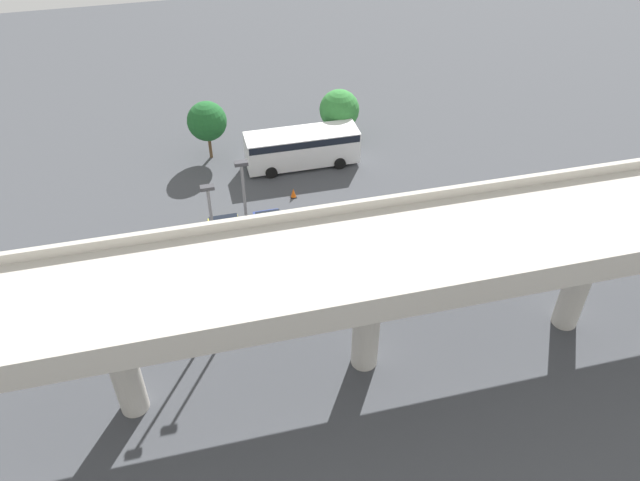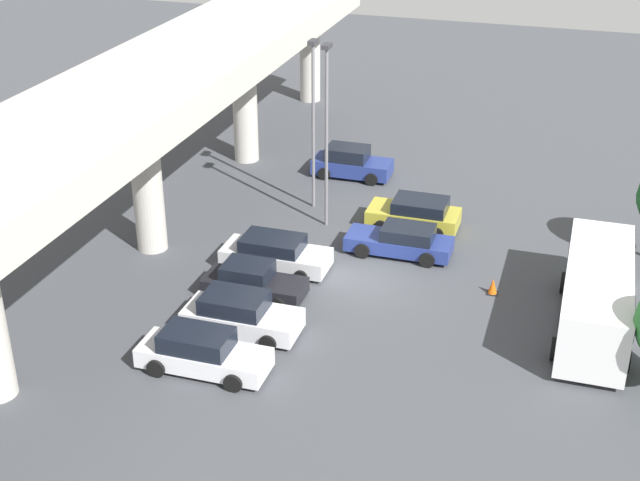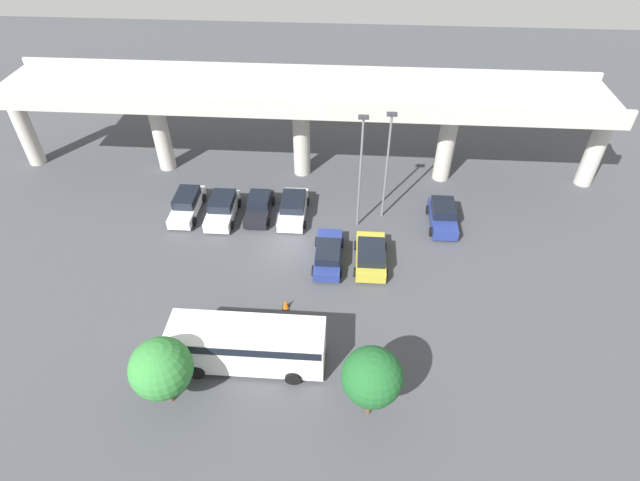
% 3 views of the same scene
% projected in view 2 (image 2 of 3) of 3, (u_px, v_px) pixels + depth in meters
% --- Properties ---
extents(ground_plane, '(101.65, 101.65, 0.00)m').
position_uv_depth(ground_plane, '(361.00, 279.00, 38.86)').
color(ground_plane, '#424449').
extents(highway_overpass, '(48.83, 6.86, 8.17)m').
position_uv_depth(highway_overpass, '(141.00, 114.00, 38.64)').
color(highway_overpass, '#BCB7AD').
rests_on(highway_overpass, ground_plane).
extents(parked_car_0, '(2.01, 4.85, 1.60)m').
position_uv_depth(parked_car_0, '(202.00, 352.00, 32.41)').
color(parked_car_0, silver).
rests_on(parked_car_0, ground_plane).
extents(parked_car_1, '(2.17, 4.58, 1.61)m').
position_uv_depth(parked_car_1, '(240.00, 315.00, 34.75)').
color(parked_car_1, silver).
rests_on(parked_car_1, ground_plane).
extents(parked_car_2, '(2.00, 4.30, 1.48)m').
position_uv_depth(parked_car_2, '(253.00, 282.00, 37.28)').
color(parked_car_2, black).
rests_on(parked_car_2, ground_plane).
extents(parked_car_3, '(2.18, 4.79, 1.49)m').
position_uv_depth(parked_car_3, '(275.00, 253.00, 39.51)').
color(parked_car_3, silver).
rests_on(parked_car_3, ground_plane).
extents(parked_car_4, '(2.02, 4.84, 1.42)m').
position_uv_depth(parked_car_4, '(401.00, 241.00, 40.71)').
color(parked_car_4, navy).
rests_on(parked_car_4, ground_plane).
extents(parked_car_5, '(2.26, 4.40, 1.54)m').
position_uv_depth(parked_car_5, '(415.00, 214.00, 43.17)').
color(parked_car_5, gold).
rests_on(parked_car_5, ground_plane).
extents(parked_car_6, '(2.07, 4.31, 1.70)m').
position_uv_depth(parked_car_6, '(351.00, 163.00, 49.05)').
color(parked_car_6, navy).
rests_on(parked_car_6, ground_plane).
extents(shuttle_bus, '(8.56, 2.82, 2.74)m').
position_uv_depth(shuttle_bus, '(597.00, 292.00, 34.56)').
color(shuttle_bus, white).
rests_on(shuttle_bus, ground_plane).
extents(lamp_post_near_aisle, '(0.70, 0.35, 8.96)m').
position_uv_depth(lamp_post_near_aisle, '(327.00, 124.00, 41.50)').
color(lamp_post_near_aisle, slate).
rests_on(lamp_post_near_aisle, ground_plane).
extents(lamp_post_mid_lot, '(0.70, 0.35, 8.61)m').
position_uv_depth(lamp_post_mid_lot, '(313.00, 113.00, 43.54)').
color(lamp_post_mid_lot, slate).
rests_on(lamp_post_mid_lot, ground_plane).
extents(traffic_cone, '(0.44, 0.44, 0.70)m').
position_uv_depth(traffic_cone, '(493.00, 287.00, 37.61)').
color(traffic_cone, black).
rests_on(traffic_cone, ground_plane).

